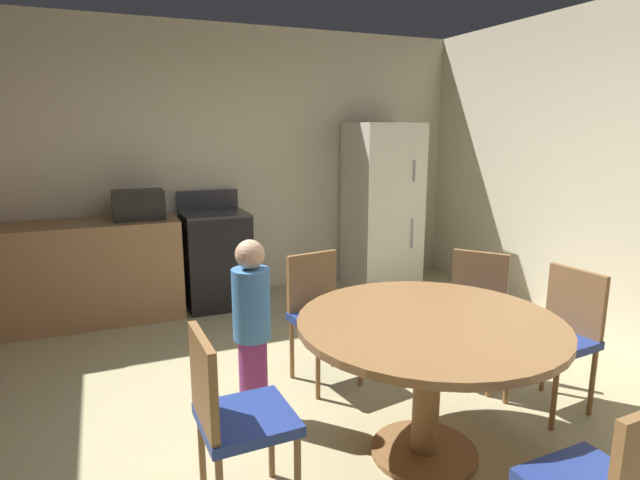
# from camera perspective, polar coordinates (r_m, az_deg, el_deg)

# --- Properties ---
(ground_plane) EXTENTS (14.00, 14.00, 0.00)m
(ground_plane) POSITION_cam_1_polar(r_m,az_deg,el_deg) (3.08, 2.19, -21.44)
(ground_plane) COLOR tan
(wall_back) EXTENTS (5.62, 0.12, 2.70)m
(wall_back) POSITION_cam_1_polar(r_m,az_deg,el_deg) (5.43, -11.31, 8.17)
(wall_back) COLOR beige
(wall_back) RESTS_ON ground
(kitchen_counter) EXTENTS (2.04, 0.60, 0.90)m
(kitchen_counter) POSITION_cam_1_polar(r_m,az_deg,el_deg) (5.08, -26.63, -3.46)
(kitchen_counter) COLOR #9E754C
(kitchen_counter) RESTS_ON ground
(oven_range) EXTENTS (0.60, 0.60, 1.10)m
(oven_range) POSITION_cam_1_polar(r_m,az_deg,el_deg) (5.16, -11.32, -1.97)
(oven_range) COLOR black
(oven_range) RESTS_ON ground
(refrigerator) EXTENTS (0.68, 0.68, 1.76)m
(refrigerator) POSITION_cam_1_polar(r_m,az_deg,el_deg) (5.66, 6.77, 3.68)
(refrigerator) COLOR silver
(refrigerator) RESTS_ON ground
(microwave) EXTENTS (0.44, 0.32, 0.26)m
(microwave) POSITION_cam_1_polar(r_m,az_deg,el_deg) (4.96, -19.27, 3.66)
(microwave) COLOR black
(microwave) RESTS_ON kitchen_counter
(dining_table) EXTENTS (1.34, 1.34, 0.76)m
(dining_table) POSITION_cam_1_polar(r_m,az_deg,el_deg) (2.76, 11.81, -11.38)
(dining_table) COLOR olive
(dining_table) RESTS_ON ground
(chair_north) EXTENTS (0.46, 0.46, 0.87)m
(chair_north) POSITION_cam_1_polar(r_m,az_deg,el_deg) (3.56, 0.08, -7.58)
(chair_north) COLOR olive
(chair_north) RESTS_ON ground
(chair_west) EXTENTS (0.41, 0.41, 0.87)m
(chair_west) POSITION_cam_1_polar(r_m,az_deg,el_deg) (2.40, -9.67, -18.06)
(chair_west) COLOR olive
(chair_west) RESTS_ON ground
(chair_northeast) EXTENTS (0.56, 0.56, 0.87)m
(chair_northeast) POSITION_cam_1_polar(r_m,az_deg,el_deg) (3.74, 16.55, -7.13)
(chair_northeast) COLOR olive
(chair_northeast) RESTS_ON ground
(chair_east) EXTENTS (0.44, 0.44, 0.87)m
(chair_east) POSITION_cam_1_polar(r_m,az_deg,el_deg) (3.52, 24.85, -8.98)
(chair_east) COLOR olive
(chair_east) RESTS_ON ground
(person_child) EXTENTS (0.31, 0.31, 1.09)m
(person_child) POSITION_cam_1_polar(r_m,az_deg,el_deg) (3.09, -7.46, -9.27)
(person_child) COLOR #8C337A
(person_child) RESTS_ON ground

